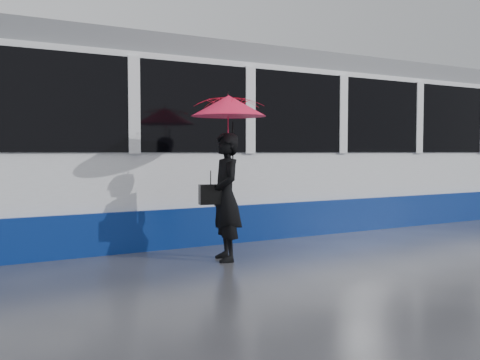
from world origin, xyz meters
TOP-DOWN VIEW (x-y plane):
  - ground at (0.00, 0.00)m, footprint 90.00×90.00m
  - rails at (0.00, 2.50)m, footprint 34.00×1.51m
  - tram at (-2.85, 2.50)m, footprint 26.00×2.56m
  - woman at (-0.45, 0.07)m, footprint 0.55×0.72m
  - umbrella at (-0.40, 0.07)m, footprint 1.23×1.23m
  - handbag at (-0.67, 0.09)m, footprint 0.34×0.20m

SIDE VIEW (x-z plane):
  - ground at x=0.00m, z-range 0.00..0.00m
  - rails at x=0.00m, z-range 0.00..0.02m
  - woman at x=-0.45m, z-range 0.00..1.77m
  - handbag at x=-0.67m, z-range 0.70..1.15m
  - tram at x=-2.85m, z-range -0.04..3.31m
  - umbrella at x=-0.40m, z-range 1.34..2.54m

